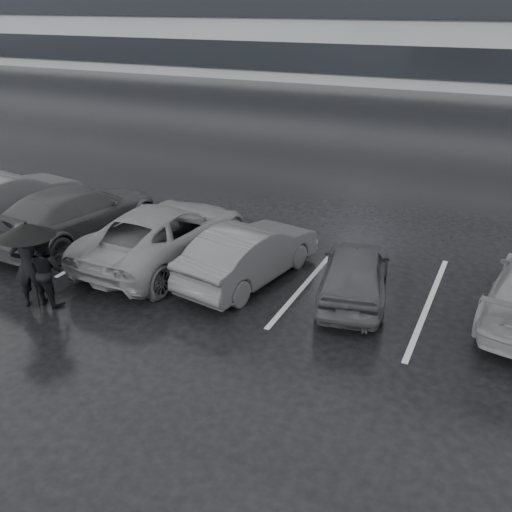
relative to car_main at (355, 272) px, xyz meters
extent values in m
plane|color=black|center=(-1.80, -2.10, -0.62)|extent=(160.00, 160.00, 0.00)
cube|color=black|center=(-23.80, 45.90, 1.38)|extent=(60.60, 25.60, 2.20)
cube|color=black|center=(-23.80, 45.90, 5.38)|extent=(60.60, 25.60, 2.20)
imported|color=black|center=(0.00, 0.00, 0.00)|extent=(2.15, 3.83, 1.23)
imported|color=#303032|center=(-2.52, -0.16, 0.06)|extent=(2.11, 4.29, 1.35)
imported|color=#545457|center=(-4.95, -0.06, 0.11)|extent=(2.56, 5.30, 1.46)
imported|color=black|center=(-7.95, 0.12, 0.14)|extent=(2.67, 5.38, 1.50)
imported|color=#303032|center=(-10.76, 0.37, 0.12)|extent=(2.22, 4.66, 1.47)
imported|color=black|center=(-6.23, -3.32, 0.33)|extent=(0.83, 0.77, 1.90)
imported|color=black|center=(-5.98, -3.11, 0.17)|extent=(0.82, 0.67, 1.58)
cylinder|color=black|center=(-6.09, -3.35, 0.23)|extent=(0.03, 0.03, 1.70)
cone|color=black|center=(-6.09, -3.35, 1.19)|extent=(1.17, 1.17, 0.30)
sphere|color=black|center=(-6.09, -3.35, 1.34)|extent=(0.05, 0.05, 0.05)
cube|color=#B7B7BA|center=(-9.60, 0.40, -0.61)|extent=(0.12, 5.00, 0.00)
cube|color=#B7B7BA|center=(-6.80, 0.40, -0.61)|extent=(0.12, 5.00, 0.00)
cube|color=#B7B7BA|center=(-4.00, 0.40, -0.61)|extent=(0.12, 5.00, 0.00)
cube|color=#B7B7BA|center=(-1.20, 0.40, -0.61)|extent=(0.12, 5.00, 0.00)
cube|color=#B7B7BA|center=(1.60, 0.40, -0.61)|extent=(0.12, 5.00, 0.00)
camera|label=1|loc=(2.87, -11.21, 5.51)|focal=40.00mm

